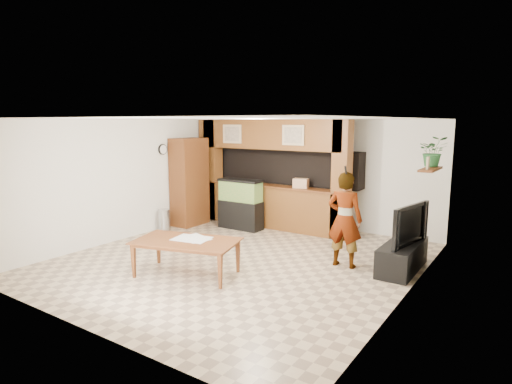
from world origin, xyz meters
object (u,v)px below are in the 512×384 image
Objects in this scene: pantry_cabinet at (189,182)px; television at (404,224)px; dining_table at (186,258)px; aquarium at (241,205)px; person at (345,220)px.

pantry_cabinet is 5.38m from television.
aquarium is at bearing 93.84° from dining_table.
dining_table is (1.11, -3.10, -0.29)m from aquarium.
pantry_cabinet is at bearing -14.18° from person.
pantry_cabinet is 1.27× the size of person.
pantry_cabinet is at bearing 95.95° from television.
aquarium reaches higher than dining_table.
aquarium is 4.13m from television.
pantry_cabinet is 1.80× the size of aquarium.
person is at bearing -21.09° from aquarium.
person is (3.12, -1.19, 0.26)m from aquarium.
television is at bearing 22.15° from dining_table.
dining_table is (-2.93, -2.29, -0.53)m from television.
person is at bearing -10.77° from pantry_cabinet.
pantry_cabinet reaches higher than dining_table.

